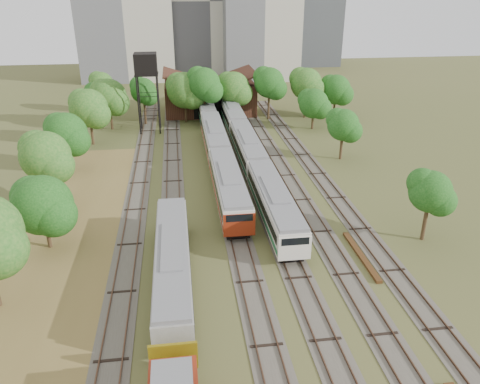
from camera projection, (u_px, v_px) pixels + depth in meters
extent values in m
plane|color=#475123|center=(283.00, 305.00, 34.71)|extent=(240.00, 240.00, 0.00)
cube|color=brown|center=(55.00, 264.00, 39.73)|extent=(14.00, 60.00, 0.04)
cube|color=#4C473D|center=(139.00, 183.00, 55.84)|extent=(2.60, 80.00, 0.06)
cube|color=#472D1E|center=(133.00, 183.00, 55.72)|extent=(0.08, 80.00, 0.14)
cube|color=#472D1E|center=(145.00, 182.00, 55.90)|extent=(0.08, 80.00, 0.14)
cube|color=#4C473D|center=(173.00, 181.00, 56.34)|extent=(2.60, 80.00, 0.06)
cube|color=#472D1E|center=(167.00, 181.00, 56.21)|extent=(0.08, 80.00, 0.14)
cube|color=#472D1E|center=(179.00, 180.00, 56.39)|extent=(0.08, 80.00, 0.14)
cube|color=#4C473D|center=(222.00, 179.00, 57.07)|extent=(2.60, 80.00, 0.06)
cube|color=#472D1E|center=(216.00, 178.00, 56.95)|extent=(0.08, 80.00, 0.14)
cube|color=#472D1E|center=(228.00, 178.00, 57.12)|extent=(0.08, 80.00, 0.14)
cube|color=#4C473D|center=(255.00, 177.00, 57.56)|extent=(2.60, 80.00, 0.06)
cube|color=#472D1E|center=(249.00, 177.00, 57.44)|extent=(0.08, 80.00, 0.14)
cube|color=#472D1E|center=(260.00, 176.00, 57.62)|extent=(0.08, 80.00, 0.14)
cube|color=#4C473D|center=(286.00, 175.00, 58.06)|extent=(2.60, 80.00, 0.06)
cube|color=#472D1E|center=(281.00, 175.00, 57.93)|extent=(0.08, 80.00, 0.14)
cube|color=#472D1E|center=(292.00, 174.00, 58.11)|extent=(0.08, 80.00, 0.14)
cube|color=#4C473D|center=(318.00, 174.00, 58.55)|extent=(2.60, 80.00, 0.06)
cube|color=#472D1E|center=(312.00, 173.00, 58.42)|extent=(0.08, 80.00, 0.14)
cube|color=#472D1E|center=(323.00, 173.00, 58.60)|extent=(0.08, 80.00, 0.14)
cube|color=black|center=(229.00, 201.00, 50.46)|extent=(2.18, 15.64, 0.79)
cube|color=silver|center=(229.00, 187.00, 49.79)|extent=(2.87, 17.00, 2.48)
cube|color=black|center=(229.00, 184.00, 49.67)|extent=(2.93, 15.64, 0.84)
cube|color=slate|center=(229.00, 174.00, 49.22)|extent=(2.64, 16.66, 0.36)
cube|color=maroon|center=(229.00, 193.00, 50.08)|extent=(2.93, 16.66, 0.45)
cube|color=maroon|center=(239.00, 225.00, 42.20)|extent=(2.91, 0.25, 2.23)
cube|color=black|center=(215.00, 149.00, 66.29)|extent=(2.18, 15.64, 0.79)
cube|color=silver|center=(215.00, 138.00, 65.63)|extent=(2.87, 17.00, 2.48)
cube|color=black|center=(215.00, 136.00, 65.50)|extent=(2.93, 15.64, 0.84)
cube|color=slate|center=(214.00, 128.00, 65.05)|extent=(2.64, 16.66, 0.36)
cube|color=maroon|center=(215.00, 142.00, 65.91)|extent=(2.93, 16.66, 0.45)
cube|color=black|center=(274.00, 218.00, 46.83)|extent=(2.09, 15.64, 0.76)
cube|color=silver|center=(274.00, 203.00, 46.19)|extent=(2.76, 17.00, 2.38)
cube|color=black|center=(274.00, 201.00, 46.07)|extent=(2.82, 15.64, 0.81)
cube|color=slate|center=(275.00, 191.00, 45.63)|extent=(2.54, 16.66, 0.34)
cube|color=#175D33|center=(274.00, 210.00, 46.46)|extent=(2.82, 16.66, 0.43)
cube|color=silver|center=(295.00, 248.00, 38.59)|extent=(2.80, 0.25, 2.14)
cube|color=black|center=(248.00, 158.00, 62.66)|extent=(2.09, 15.64, 0.76)
cube|color=silver|center=(248.00, 147.00, 62.02)|extent=(2.76, 17.00, 2.38)
cube|color=black|center=(248.00, 145.00, 61.90)|extent=(2.82, 15.64, 0.81)
cube|color=slate|center=(248.00, 137.00, 61.46)|extent=(2.54, 16.66, 0.34)
cube|color=#175D33|center=(248.00, 152.00, 62.29)|extent=(2.82, 16.66, 0.43)
cube|color=black|center=(232.00, 123.00, 78.49)|extent=(2.09, 15.64, 0.76)
cube|color=silver|center=(232.00, 114.00, 77.85)|extent=(2.76, 17.00, 2.38)
cube|color=black|center=(232.00, 112.00, 77.74)|extent=(2.82, 15.64, 0.81)
cube|color=slate|center=(232.00, 106.00, 77.30)|extent=(2.54, 16.66, 0.34)
cube|color=#175D33|center=(232.00, 118.00, 78.12)|extent=(2.82, 16.66, 0.43)
cube|color=black|center=(206.00, 116.00, 83.04)|extent=(1.99, 14.72, 0.72)
cube|color=silver|center=(206.00, 107.00, 82.44)|extent=(2.62, 16.00, 2.26)
cube|color=black|center=(206.00, 106.00, 82.33)|extent=(2.68, 14.72, 0.77)
cube|color=slate|center=(206.00, 100.00, 81.91)|extent=(2.41, 15.68, 0.33)
cube|color=#175D33|center=(206.00, 111.00, 82.69)|extent=(2.68, 15.68, 0.41)
cube|color=silver|center=(209.00, 120.00, 75.29)|extent=(2.66, 0.25, 2.03)
cube|color=gold|center=(173.00, 357.00, 27.56)|extent=(2.87, 0.20, 1.92)
cube|color=black|center=(174.00, 278.00, 37.20)|extent=(2.01, 16.56, 0.73)
cube|color=gray|center=(173.00, 262.00, 36.58)|extent=(2.65, 18.00, 2.29)
cube|color=black|center=(172.00, 259.00, 36.47)|extent=(2.71, 16.56, 0.78)
cube|color=slate|center=(172.00, 248.00, 36.05)|extent=(2.44, 17.64, 0.33)
cylinder|color=black|center=(138.00, 106.00, 72.16)|extent=(0.22, 0.22, 8.99)
cylinder|color=black|center=(158.00, 106.00, 72.53)|extent=(0.22, 0.22, 8.99)
cylinder|color=black|center=(140.00, 102.00, 74.90)|extent=(0.22, 0.22, 8.99)
cylinder|color=black|center=(159.00, 101.00, 75.28)|extent=(0.22, 0.22, 8.99)
cube|color=black|center=(146.00, 74.00, 71.84)|extent=(3.54, 3.54, 0.20)
cube|color=black|center=(146.00, 63.00, 71.18)|extent=(3.37, 3.37, 3.03)
cube|color=#4F3016|center=(361.00, 256.00, 40.73)|extent=(0.50, 8.07, 0.26)
cube|color=#361B13|center=(210.00, 97.00, 85.94)|extent=(16.00, 11.00, 5.50)
cube|color=#361B13|center=(187.00, 79.00, 84.08)|extent=(8.45, 11.55, 2.96)
cube|color=#361B13|center=(231.00, 78.00, 85.07)|extent=(8.45, 11.55, 2.96)
cube|color=black|center=(212.00, 107.00, 81.23)|extent=(6.40, 0.15, 4.12)
cylinder|color=#382616|center=(47.00, 231.00, 41.65)|extent=(0.36, 0.36, 3.32)
sphere|color=#144612|center=(42.00, 205.00, 40.61)|extent=(5.27, 5.27, 5.27)
cylinder|color=#382616|center=(51.00, 185.00, 49.85)|extent=(0.36, 0.36, 4.27)
sphere|color=#144612|center=(45.00, 156.00, 48.50)|extent=(5.23, 5.23, 5.23)
cylinder|color=#382616|center=(70.00, 156.00, 58.85)|extent=(0.36, 0.36, 3.83)
sphere|color=#144612|center=(66.00, 134.00, 57.64)|extent=(5.24, 5.24, 5.24)
cylinder|color=#382616|center=(92.00, 130.00, 68.59)|extent=(0.36, 0.36, 4.26)
sphere|color=#144612|center=(89.00, 108.00, 67.25)|extent=(5.52, 5.52, 5.52)
cylinder|color=#382616|center=(99.00, 112.00, 78.97)|extent=(0.36, 0.36, 3.79)
sphere|color=#144612|center=(96.00, 95.00, 77.77)|extent=(3.83, 3.83, 3.83)
cylinder|color=#382616|center=(104.00, 101.00, 86.02)|extent=(0.36, 0.36, 4.02)
sphere|color=#144612|center=(102.00, 84.00, 84.75)|extent=(4.39, 4.39, 4.39)
cylinder|color=#382616|center=(111.00, 117.00, 75.76)|extent=(0.36, 0.36, 4.17)
sphere|color=#144612|center=(109.00, 97.00, 74.45)|extent=(5.73, 5.73, 5.73)
cylinder|color=#382616|center=(145.00, 111.00, 78.44)|extent=(0.36, 0.36, 4.46)
sphere|color=#144612|center=(143.00, 91.00, 77.04)|extent=(4.22, 4.22, 4.22)
cylinder|color=#382616|center=(186.00, 110.00, 79.91)|extent=(0.36, 0.36, 4.24)
sphere|color=#144612|center=(185.00, 90.00, 78.58)|extent=(6.03, 6.03, 6.03)
cylinder|color=#382616|center=(205.00, 108.00, 78.77)|extent=(0.36, 0.36, 5.20)
sphere|color=#144612|center=(204.00, 84.00, 77.13)|extent=(5.45, 5.45, 5.45)
cylinder|color=#382616|center=(234.00, 107.00, 81.29)|extent=(0.36, 0.36, 4.29)
sphere|color=#144612|center=(234.00, 88.00, 79.93)|extent=(5.51, 5.51, 5.51)
cylinder|color=#382616|center=(269.00, 105.00, 81.28)|extent=(0.36, 0.36, 5.00)
sphere|color=#144612|center=(269.00, 83.00, 79.70)|extent=(5.14, 5.14, 5.14)
cylinder|color=#382616|center=(305.00, 104.00, 82.36)|extent=(0.36, 0.36, 4.68)
sphere|color=#144612|center=(306.00, 84.00, 80.88)|extent=(5.45, 5.45, 5.45)
cylinder|color=#382616|center=(334.00, 107.00, 82.39)|extent=(0.36, 0.36, 3.91)
sphere|color=#144612|center=(336.00, 90.00, 81.15)|extent=(5.13, 5.13, 5.13)
cylinder|color=#382616|center=(425.00, 221.00, 42.85)|extent=(0.36, 0.36, 3.83)
sphere|color=#144612|center=(430.00, 192.00, 41.65)|extent=(3.82, 3.82, 3.82)
cylinder|color=#382616|center=(341.00, 146.00, 62.86)|extent=(0.36, 0.36, 3.74)
sphere|color=#144612|center=(343.00, 125.00, 61.68)|extent=(4.21, 4.21, 4.21)
cylinder|color=#382616|center=(313.00, 119.00, 76.13)|extent=(0.36, 0.36, 3.30)
sphere|color=#144612|center=(314.00, 104.00, 75.09)|extent=(4.77, 4.77, 4.77)
cube|color=#BAB6A9|center=(207.00, 0.00, 118.09)|extent=(20.00, 18.00, 36.00)
cube|color=#43464B|center=(318.00, 14.00, 132.70)|extent=(12.00, 12.00, 28.00)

